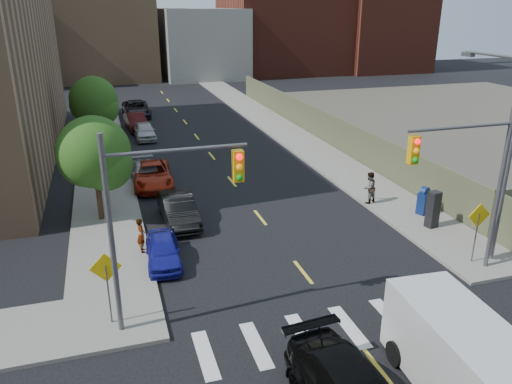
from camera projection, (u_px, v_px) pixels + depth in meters
sidewalk_nw at (100, 119)px, 48.76m from camera, size 3.50×73.00×0.15m
sidewalk_ne at (252, 110)px, 53.02m from camera, size 3.50×73.00×0.15m
fence_north at (320, 125)px, 41.03m from camera, size 0.12×44.00×2.50m
gravel_lot at (486, 120)px, 48.30m from camera, size 36.00×42.00×0.06m
bg_bldg_midwest at (104, 26)px, 73.92m from camera, size 14.00×16.00×15.00m
bg_bldg_center at (201, 43)px, 76.85m from camera, size 12.00×16.00×10.00m
bg_bldg_east at (282, 21)px, 81.43m from camera, size 18.00×18.00×16.00m
bg_bldg_fareast at (376, 14)px, 83.68m from camera, size 14.00×16.00×18.00m
signal_nw at (157, 205)px, 15.92m from camera, size 4.59×0.30×7.00m
signal_ne at (471, 171)px, 19.20m from camera, size 4.59×0.30×7.00m
streetlight_ne at (504, 143)px, 20.37m from camera, size 0.25×3.70×9.00m
warn_sign_nw at (106, 276)px, 16.76m from camera, size 1.06×0.06×2.83m
warn_sign_ne at (478, 222)px, 20.87m from camera, size 1.06×0.06×2.83m
warn_sign_midwest at (101, 162)px, 28.84m from camera, size 1.06×0.06×2.83m
tree_west_near at (94, 156)px, 24.72m from camera, size 3.66×3.64×5.52m
tree_west_far at (94, 103)px, 38.14m from camera, size 3.66×3.64×5.52m
parked_car_blue at (163, 251)px, 21.46m from camera, size 1.63×3.65×1.22m
parked_car_black at (178, 209)px, 25.48m from camera, size 1.73×4.55×1.48m
parked_car_red at (152, 175)px, 30.74m from camera, size 2.55×5.17×1.41m
parked_car_silver at (146, 174)px, 31.11m from camera, size 1.97×4.50×1.29m
parked_car_white at (145, 131)px, 41.46m from camera, size 1.69×4.11×1.39m
parked_car_maroon at (136, 122)px, 44.51m from camera, size 2.02×4.63×1.48m
parked_car_grey at (136, 109)px, 49.81m from camera, size 2.59×5.61×1.56m
cargo_van at (461, 357)px, 13.89m from camera, size 2.57×5.62×2.52m
mailbox at (424, 201)px, 26.20m from camera, size 0.75×0.68×1.50m
payphone at (433, 209)px, 24.57m from camera, size 0.64×0.57×1.85m
pedestrian_west at (141, 235)px, 22.13m from camera, size 0.44×0.61×1.59m
pedestrian_east at (369, 188)px, 27.59m from camera, size 1.05×0.94×1.79m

